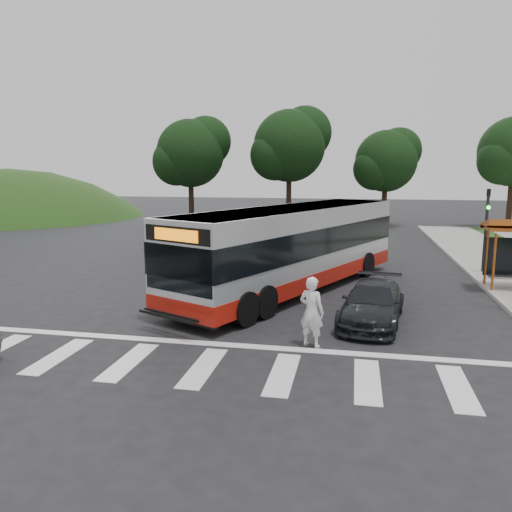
# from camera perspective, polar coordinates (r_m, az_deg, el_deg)

# --- Properties ---
(ground) EXTENTS (140.00, 140.00, 0.00)m
(ground) POSITION_cam_1_polar(r_m,az_deg,el_deg) (17.37, -1.13, -6.44)
(ground) COLOR black
(ground) RESTS_ON ground
(curb_east) EXTENTS (0.30, 40.00, 0.15)m
(curb_east) POSITION_cam_1_polar(r_m,az_deg,el_deg) (25.34, 23.39, -1.89)
(curb_east) COLOR #9E9991
(curb_east) RESTS_ON ground
(hillside_nw) EXTENTS (44.00, 44.00, 10.00)m
(hillside_nw) POSITION_cam_1_polar(r_m,az_deg,el_deg) (58.59, -26.26, 4.06)
(hillside_nw) COLOR #243F14
(hillside_nw) RESTS_ON ground
(crosswalk_ladder) EXTENTS (18.00, 2.60, 0.01)m
(crosswalk_ladder) POSITION_cam_1_polar(r_m,az_deg,el_deg) (12.80, -6.05, -12.55)
(crosswalk_ladder) COLOR silver
(crosswalk_ladder) RESTS_ON ground
(traffic_signal_ne_short) EXTENTS (0.18, 0.37, 4.00)m
(traffic_signal_ne_short) POSITION_cam_1_polar(r_m,az_deg,el_deg) (25.60, 24.84, 3.57)
(traffic_signal_ne_short) COLOR black
(traffic_signal_ne_short) RESTS_ON ground
(tree_north_a) EXTENTS (6.60, 6.15, 10.17)m
(tree_north_a) POSITION_cam_1_polar(r_m,az_deg,el_deg) (42.76, 3.95, 12.57)
(tree_north_a) COLOR black
(tree_north_a) RESTS_ON ground
(tree_north_b) EXTENTS (5.72, 5.33, 8.43)m
(tree_north_b) POSITION_cam_1_polar(r_m,az_deg,el_deg) (44.42, 14.73, 10.55)
(tree_north_b) COLOR black
(tree_north_b) RESTS_ON ground
(tree_north_c) EXTENTS (6.16, 5.74, 9.30)m
(tree_north_c) POSITION_cam_1_polar(r_m,az_deg,el_deg) (42.57, -7.40, 11.68)
(tree_north_c) COLOR black
(tree_north_c) RESTS_ON ground
(transit_bus) EXTENTS (8.08, 13.09, 3.39)m
(transit_bus) POSITION_cam_1_polar(r_m,az_deg,el_deg) (20.21, 4.29, 0.77)
(transit_bus) COLOR #B1B3B6
(transit_bus) RESTS_ON ground
(pedestrian) EXTENTS (0.85, 0.71, 1.99)m
(pedestrian) POSITION_cam_1_polar(r_m,az_deg,el_deg) (13.95, 6.38, -6.35)
(pedestrian) COLOR white
(pedestrian) RESTS_ON ground
(dark_sedan) EXTENTS (2.43, 4.65, 1.29)m
(dark_sedan) POSITION_cam_1_polar(r_m,az_deg,el_deg) (16.49, 13.15, -5.27)
(dark_sedan) COLOR black
(dark_sedan) RESTS_ON ground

